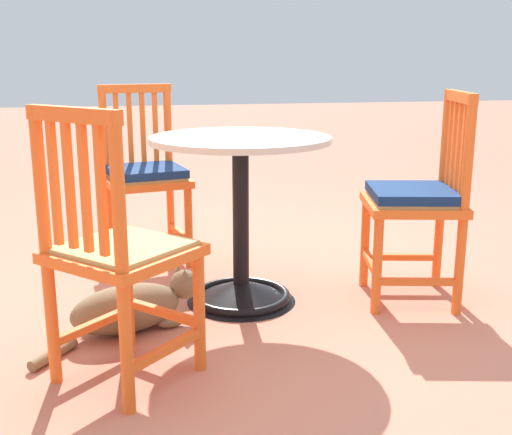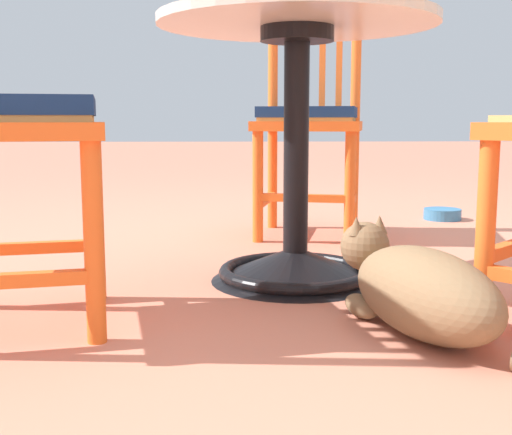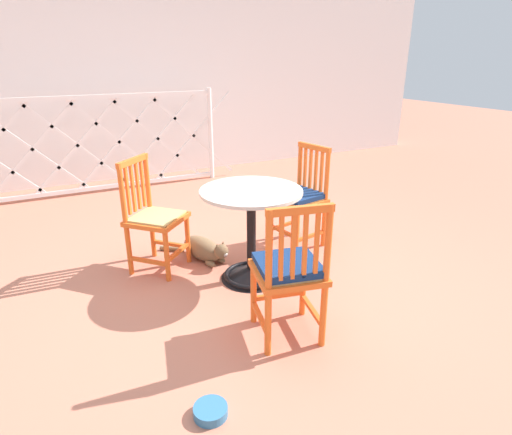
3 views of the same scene
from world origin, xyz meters
name	(u,v)px [view 1 (image 1 of 3)]	position (x,y,z in m)	size (l,w,h in m)	color
ground_plane	(280,310)	(0.00, 0.00, 0.00)	(24.00, 24.00, 0.00)	#C6755B
cafe_table	(241,239)	(0.13, 0.14, 0.28)	(0.76, 0.76, 0.73)	black
orange_chair_at_corner	(145,177)	(0.81, 0.52, 0.45)	(0.47, 0.47, 0.91)	orange
orange_chair_near_fence	(117,255)	(-0.48, 0.66, 0.43)	(0.57, 0.57, 0.91)	orange
orange_chair_tucked_in	(418,201)	(0.01, -0.61, 0.45)	(0.48, 0.48, 0.91)	orange
tabby_cat	(136,307)	(-0.08, 0.61, 0.10)	(0.46, 0.65, 0.23)	brown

